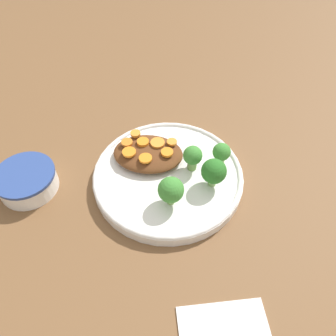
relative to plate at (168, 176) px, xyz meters
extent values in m
plane|color=brown|center=(0.00, 0.00, -0.01)|extent=(4.00, 4.00, 0.00)
cylinder|color=white|center=(0.00, 0.00, 0.00)|extent=(0.28, 0.28, 0.02)
torus|color=white|center=(0.00, 0.00, 0.01)|extent=(0.28, 0.28, 0.01)
cylinder|color=white|center=(-0.25, -0.05, 0.01)|extent=(0.11, 0.11, 0.04)
cylinder|color=#2D478C|center=(-0.25, -0.05, 0.02)|extent=(0.11, 0.11, 0.01)
cylinder|color=white|center=(-0.25, -0.05, 0.02)|extent=(0.09, 0.09, 0.01)
ellipsoid|color=#5B3319|center=(-0.04, 0.03, 0.02)|extent=(0.13, 0.10, 0.02)
cylinder|color=#7FA85B|center=(0.08, -0.01, 0.02)|extent=(0.01, 0.01, 0.02)
sphere|color=#286B23|center=(0.08, -0.01, 0.04)|extent=(0.04, 0.04, 0.04)
cylinder|color=#7FA85B|center=(0.09, 0.04, 0.02)|extent=(0.02, 0.02, 0.02)
sphere|color=#3D8433|center=(0.09, 0.04, 0.03)|extent=(0.03, 0.03, 0.03)
cylinder|color=#759E51|center=(0.01, -0.06, 0.02)|extent=(0.01, 0.01, 0.02)
sphere|color=#3D8433|center=(0.01, -0.06, 0.04)|extent=(0.04, 0.04, 0.04)
cylinder|color=#759E51|center=(0.04, 0.02, 0.02)|extent=(0.02, 0.02, 0.02)
sphere|color=#3D8433|center=(0.04, 0.02, 0.04)|extent=(0.04, 0.04, 0.04)
cylinder|color=orange|center=(-0.03, 0.05, 0.03)|extent=(0.03, 0.03, 0.00)
cylinder|color=orange|center=(-0.07, 0.07, 0.03)|extent=(0.02, 0.02, 0.01)
cylinder|color=orange|center=(-0.08, 0.02, 0.03)|extent=(0.03, 0.03, 0.00)
cylinder|color=orange|center=(-0.04, 0.01, 0.03)|extent=(0.02, 0.02, 0.00)
cylinder|color=orange|center=(0.00, 0.06, 0.03)|extent=(0.02, 0.02, 0.00)
cylinder|color=orange|center=(-0.01, 0.03, 0.03)|extent=(0.02, 0.02, 0.01)
cylinder|color=orange|center=(-0.08, 0.04, 0.03)|extent=(0.02, 0.02, 0.00)
cylinder|color=orange|center=(-0.05, 0.05, 0.03)|extent=(0.02, 0.02, 0.01)
cube|color=white|center=(0.11, -0.26, -0.01)|extent=(0.14, 0.11, 0.01)
camera|label=1|loc=(0.05, -0.39, 0.47)|focal=35.00mm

